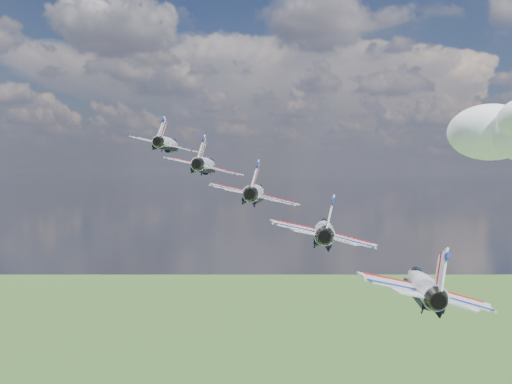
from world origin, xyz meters
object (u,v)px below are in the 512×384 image
(jet_0, at_px, (168,144))
(jet_3, at_px, (324,229))
(jet_4, at_px, (422,284))
(jet_1, at_px, (206,165))
(jet_2, at_px, (256,192))

(jet_0, bearing_deg, jet_3, -54.80)
(jet_3, relative_size, jet_4, 1.00)
(jet_1, distance_m, jet_3, 25.64)
(jet_3, bearing_deg, jet_2, 125.20)
(jet_2, bearing_deg, jet_1, 125.20)
(jet_2, distance_m, jet_3, 12.82)
(jet_0, height_order, jet_3, jet_0)
(jet_0, xyz_separation_m, jet_2, (18.50, -16.64, -6.18))
(jet_4, bearing_deg, jet_1, 125.20)
(jet_0, relative_size, jet_2, 1.00)
(jet_2, height_order, jet_3, jet_2)
(jet_2, relative_size, jet_4, 1.00)
(jet_2, xyz_separation_m, jet_3, (9.25, -8.32, -3.09))
(jet_0, xyz_separation_m, jet_4, (37.00, -33.28, -12.35))
(jet_3, distance_m, jet_4, 12.82)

